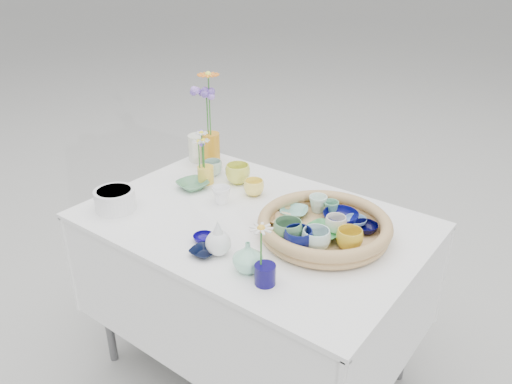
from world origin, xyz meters
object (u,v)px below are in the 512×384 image
Objects in this scene: wicker_tray at (324,227)px; bud_vase_seafoam at (248,257)px; display_table at (253,367)px; tall_vase_yellow at (211,150)px.

bud_vase_seafoam is (-0.09, -0.33, 0.01)m from wicker_tray.
tall_vase_yellow is at bearing 148.32° from display_table.
display_table is 12.31× the size of bud_vase_seafoam.
wicker_tray is 0.34m from bud_vase_seafoam.
display_table is at bearing -31.68° from tall_vase_yellow.
display_table is 0.85m from wicker_tray.
bud_vase_seafoam reaches higher than display_table.
bud_vase_seafoam is 0.86m from tall_vase_yellow.
wicker_tray is 2.97× the size of tall_vase_yellow.
tall_vase_yellow reaches higher than wicker_tray.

